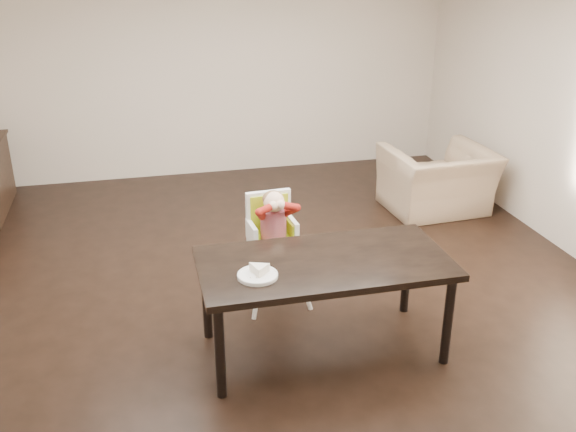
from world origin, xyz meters
name	(u,v)px	position (x,y,z in m)	size (l,w,h in m)	color
ground	(278,299)	(0.00, 0.00, 0.00)	(7.00, 7.00, 0.00)	black
room_walls	(276,85)	(0.00, 0.00, 1.86)	(6.02, 7.02, 2.71)	beige
dining_table	(324,270)	(0.17, -0.80, 0.67)	(1.80, 0.90, 0.75)	black
high_chair	(273,224)	(-0.04, 0.02, 0.71)	(0.45, 0.45, 1.00)	white
plate	(258,273)	(-0.34, -0.93, 0.78)	(0.35, 0.35, 0.08)	white
armchair	(438,170)	(2.20, 1.54, 0.49)	(1.12, 0.73, 0.98)	#9F8465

